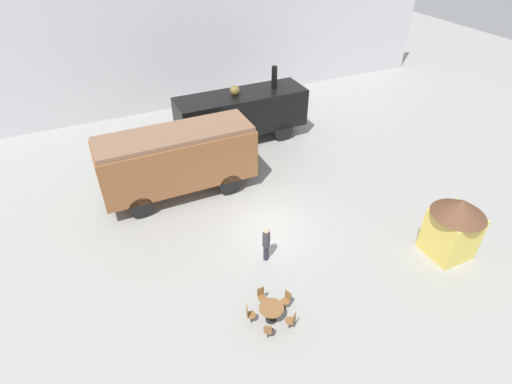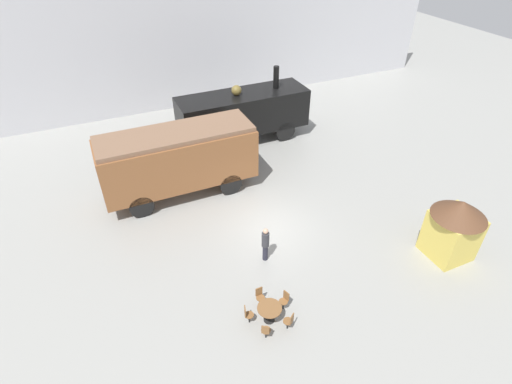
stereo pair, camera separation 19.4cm
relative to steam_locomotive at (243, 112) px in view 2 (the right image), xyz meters
name	(u,v)px [view 2 (the right image)]	position (x,y,z in m)	size (l,w,h in m)	color
ground_plane	(271,227)	(-2.20, -8.78, -2.06)	(80.00, 80.00, 0.00)	gray
backdrop_wall	(177,48)	(-2.20, 7.08, 2.44)	(44.00, 0.15, 9.00)	silver
steam_locomotive	(243,112)	(0.00, 0.00, 0.00)	(8.42, 2.57, 4.71)	black
passenger_coach_wooden	(178,157)	(-5.40, -4.10, 0.18)	(8.05, 2.71, 3.74)	brown
cafe_table_near	(269,310)	(-4.62, -13.65, -1.47)	(0.95, 0.95, 0.73)	black
cafe_chair_0	(266,331)	(-5.10, -14.35, -1.56)	(0.40, 0.40, 0.87)	black
cafe_chair_1	(290,321)	(-4.11, -14.33, -1.56)	(0.40, 0.40, 0.87)	black
cafe_chair_2	(285,299)	(-3.82, -13.38, -1.56)	(0.39, 0.37, 0.87)	black
cafe_chair_3	(260,295)	(-4.64, -12.81, -1.56)	(0.36, 0.36, 0.87)	black
cafe_chair_4	(247,314)	(-5.43, -13.41, -1.56)	(0.39, 0.37, 0.87)	black
visitor_person	(265,243)	(-3.38, -10.64, -1.08)	(0.34, 0.34, 1.80)	#262633
ticket_kiosk	(455,226)	(4.31, -13.68, -0.39)	(2.34, 2.34, 3.00)	#DBC151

